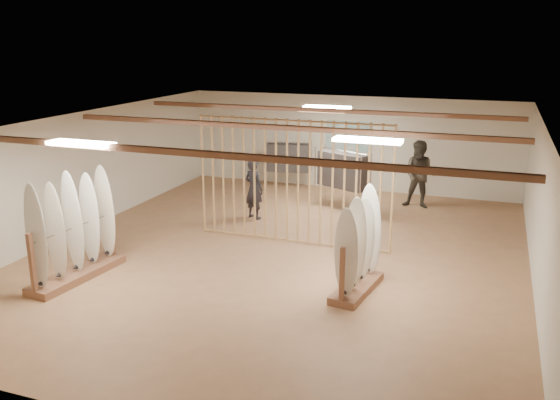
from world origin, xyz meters
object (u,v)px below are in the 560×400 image
(clothing_rack_b, at_px, (342,170))
(shopper_a, at_px, (254,185))
(clothing_rack_a, at_px, (288,158))
(rack_left, at_px, (75,244))
(shopper_b, at_px, (420,170))
(rack_right, at_px, (358,260))

(clothing_rack_b, xyz_separation_m, shopper_a, (-1.89, -1.54, -0.20))
(clothing_rack_a, height_order, clothing_rack_b, clothing_rack_b)
(rack_left, height_order, shopper_a, rack_left)
(shopper_a, distance_m, shopper_b, 4.52)
(clothing_rack_b, xyz_separation_m, shopper_b, (1.91, 0.88, -0.03))
(rack_left, relative_size, clothing_rack_a, 1.49)
(clothing_rack_a, bearing_deg, rack_left, -111.32)
(clothing_rack_a, bearing_deg, clothing_rack_b, -48.85)
(rack_right, height_order, clothing_rack_b, rack_right)
(rack_right, height_order, shopper_b, shopper_b)
(clothing_rack_b, relative_size, shopper_b, 0.79)
(clothing_rack_a, height_order, shopper_b, shopper_b)
(rack_right, bearing_deg, clothing_rack_a, 126.99)
(rack_right, height_order, clothing_rack_a, rack_right)
(rack_right, distance_m, clothing_rack_b, 5.33)
(clothing_rack_b, bearing_deg, rack_left, -95.03)
(rack_left, distance_m, clothing_rack_b, 7.27)
(rack_left, relative_size, rack_right, 1.20)
(clothing_rack_a, bearing_deg, shopper_a, -96.89)
(rack_left, relative_size, clothing_rack_b, 1.33)
(shopper_a, bearing_deg, rack_left, 91.87)
(rack_right, relative_size, clothing_rack_b, 1.11)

